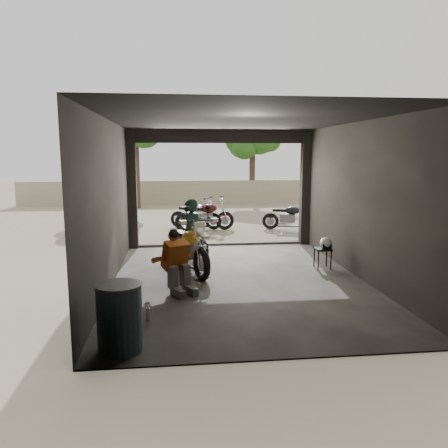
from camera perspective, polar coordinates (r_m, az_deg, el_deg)
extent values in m
plane|color=#7A6D56|center=(8.95, 1.90, -7.41)|extent=(80.00, 80.00, 0.00)
cube|color=#2D2B28|center=(8.95, 1.90, -7.35)|extent=(5.00, 7.00, 0.02)
plane|color=black|center=(8.60, 2.01, 13.47)|extent=(7.00, 7.00, 0.00)
cube|color=black|center=(5.23, 7.65, -1.39)|extent=(5.00, 0.02, 3.20)
cube|color=black|center=(8.62, -14.72, 2.52)|extent=(0.02, 7.00, 3.20)
cube|color=black|center=(9.33, 17.33, 2.89)|extent=(0.02, 7.00, 3.20)
cube|color=black|center=(11.95, -11.91, 4.39)|extent=(0.24, 0.24, 3.20)
cube|color=black|center=(12.45, 10.54, 4.61)|extent=(0.24, 0.24, 3.20)
cube|color=black|center=(11.98, -0.48, 11.39)|extent=(5.00, 0.16, 0.36)
cube|color=#2D2B28|center=(12.31, -0.51, -2.62)|extent=(5.00, 0.25, 0.08)
cube|color=gray|center=(22.60, -3.34, 4.17)|extent=(18.00, 0.30, 1.20)
cylinder|color=#382B1E|center=(21.07, -11.37, 6.90)|extent=(0.30, 0.30, 3.58)
ellipsoid|color=#1E4C14|center=(21.11, -11.56, 12.98)|extent=(2.20, 2.20, 3.14)
cylinder|color=#382B1E|center=(22.87, 3.70, 6.74)|extent=(0.30, 0.30, 3.20)
ellipsoid|color=#1E4C14|center=(22.87, 3.75, 11.75)|extent=(2.20, 2.20, 2.80)
imported|color=black|center=(9.52, -4.39, -1.48)|extent=(0.69, 0.58, 1.60)
cube|color=black|center=(9.96, 12.78, -3.20)|extent=(0.34, 0.34, 0.04)
cylinder|color=black|center=(9.84, 12.22, -4.71)|extent=(0.03, 0.03, 0.46)
cylinder|color=black|center=(9.93, 13.80, -4.64)|extent=(0.03, 0.03, 0.46)
cylinder|color=black|center=(10.10, 11.70, -4.33)|extent=(0.03, 0.03, 0.46)
cylinder|color=black|center=(10.19, 13.24, -4.26)|extent=(0.03, 0.03, 0.46)
ellipsoid|color=silver|center=(9.93, 13.16, -2.40)|extent=(0.32, 0.33, 0.25)
cylinder|color=#394A5F|center=(5.92, -13.47, -11.90)|extent=(0.65, 0.65, 0.90)
cylinder|color=black|center=(12.87, 14.98, 1.72)|extent=(0.08, 0.08, 1.92)
cylinder|color=beige|center=(12.78, 15.15, 5.20)|extent=(0.70, 0.03, 0.70)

